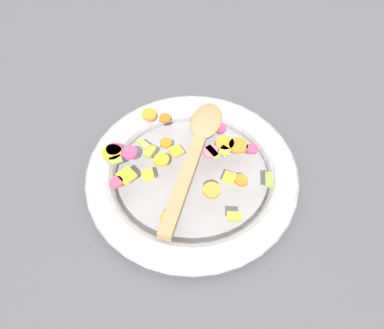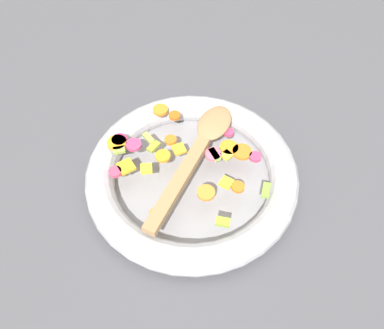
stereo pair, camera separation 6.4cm
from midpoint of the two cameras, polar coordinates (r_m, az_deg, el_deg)
ground_plane at (r=0.68m, az=2.69°, el=-2.72°), size 4.00×4.00×0.00m
skillet at (r=0.66m, az=2.76°, el=-1.64°), size 0.37×0.37×0.05m
chopped_vegetables at (r=0.64m, az=1.02°, el=1.29°), size 0.29×0.24×0.01m
wooden_spoon at (r=0.64m, az=3.90°, el=2.29°), size 0.17×0.27×0.01m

